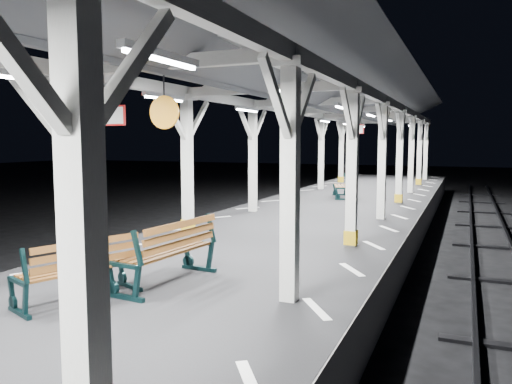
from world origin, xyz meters
The scene contains 9 objects.
ground centered at (0.00, 0.00, 0.00)m, with size 120.00×120.00×0.00m, color black.
platform centered at (0.00, 0.00, 0.50)m, with size 6.00×50.00×1.00m, color black.
hazard_stripes_left centered at (-2.45, 0.00, 1.00)m, with size 1.00×48.00×0.01m, color silver.
hazard_stripes_right centered at (2.45, 0.00, 1.00)m, with size 1.00×48.00×0.01m, color silver.
track_left centered at (-5.00, 0.00, 0.08)m, with size 2.20×60.00×0.16m.
canopy centered at (0.00, -0.02, 4.56)m, with size 5.40×49.00×4.65m.
bench_near centered at (-0.61, -3.18, 1.49)m, with size 1.16×1.79×0.91m.
bench_mid centered at (0.05, -1.97, 1.54)m, with size 0.88×1.94×1.02m.
bench_far centered at (-0.21, 10.97, 1.49)m, with size 1.11×1.81×0.93m.
Camera 1 is at (4.21, -8.43, 3.22)m, focal length 35.00 mm.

